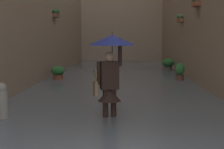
{
  "coord_description": "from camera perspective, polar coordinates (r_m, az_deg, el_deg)",
  "views": [
    {
      "loc": [
        -0.33,
        2.65,
        1.87
      ],
      "look_at": [
        0.01,
        -5.32,
        0.99
      ],
      "focal_mm": 53.02,
      "sensor_mm": 36.0,
      "label": 1
    }
  ],
  "objects": [
    {
      "name": "ground_plane",
      "position": [
        13.61,
        1.02,
        -1.57
      ],
      "size": [
        60.0,
        60.0,
        0.0
      ],
      "primitive_type": "plane",
      "color": "slate"
    },
    {
      "name": "flood_water",
      "position": [
        13.6,
        1.02,
        -1.19
      ],
      "size": [
        6.71,
        27.66,
        0.18
      ],
      "primitive_type": "cube",
      "color": "slate",
      "rests_on": "ground_plane"
    },
    {
      "name": "person_wading",
      "position": [
        7.01,
        -0.22,
        2.45
      ],
      "size": [
        1.01,
        1.01,
        2.01
      ],
      "color": "black",
      "rests_on": "ground_plane"
    },
    {
      "name": "potted_plant_far_right",
      "position": [
        13.83,
        -9.29,
        0.23
      ],
      "size": [
        0.57,
        0.57,
        0.72
      ],
      "color": "#9E563D",
      "rests_on": "ground_plane"
    },
    {
      "name": "potted_plant_far_left",
      "position": [
        13.55,
        11.61,
        0.22
      ],
      "size": [
        0.38,
        0.38,
        0.87
      ],
      "color": "brown",
      "rests_on": "ground_plane"
    },
    {
      "name": "potted_plant_near_left",
      "position": [
        17.66,
        9.62,
        1.71
      ],
      "size": [
        0.66,
        0.66,
        0.8
      ],
      "color": "#66605B",
      "rests_on": "ground_plane"
    },
    {
      "name": "mooring_bollard",
      "position": [
        7.37,
        -18.42,
        -4.96
      ],
      "size": [
        0.25,
        0.25,
        0.94
      ],
      "color": "gray",
      "rests_on": "ground_plane"
    }
  ]
}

